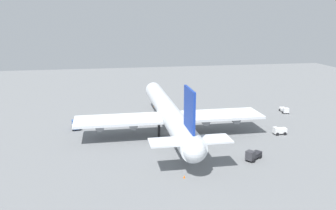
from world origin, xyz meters
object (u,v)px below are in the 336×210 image
maintenance_van (284,110)px  catering_truck (76,125)px  fuel_truck (253,155)px  baggage_tug (280,131)px  safety_cone_tail (184,177)px  cargo_airplane (168,112)px  safety_cone_nose (154,106)px

maintenance_van → catering_truck: size_ratio=1.31×
maintenance_van → fuel_truck: bearing=143.1°
baggage_tug → catering_truck: bearing=75.0°
safety_cone_tail → maintenance_van: bearing=-46.5°
cargo_airplane → safety_cone_nose: (29.84, 0.07, -5.84)m
cargo_airplane → baggage_tug: size_ratio=17.80×
fuel_truck → catering_truck: fuel_truck is taller
baggage_tug → maintenance_van: 24.70m
cargo_airplane → safety_cone_nose: bearing=0.1°
maintenance_van → safety_cone_nose: (15.66, 43.60, -0.66)m
cargo_airplane → baggage_tug: 31.92m
baggage_tug → safety_cone_tail: bearing=123.9°
cargo_airplane → fuel_truck: bearing=-144.9°
catering_truck → safety_cone_tail: catering_truck is taller
fuel_truck → catering_truck: (30.91, 42.25, 0.02)m
catering_truck → safety_cone_nose: size_ratio=7.19×
maintenance_van → catering_truck: (-5.87, 69.90, 0.27)m
cargo_airplane → catering_truck: (8.31, 26.36, -4.91)m
cargo_airplane → safety_cone_tail: (-28.88, 1.90, -5.80)m
baggage_tug → fuel_truck: bearing=136.5°
fuel_truck → safety_cone_nose: size_ratio=8.84×
cargo_airplane → maintenance_van: size_ratio=11.98×
cargo_airplane → fuel_truck: (-22.60, -15.89, -4.94)m
catering_truck → safety_cone_nose: 34.00m
safety_cone_nose → catering_truck: bearing=129.3°
cargo_airplane → baggage_tug: (-6.96, -30.75, -5.00)m
catering_truck → baggage_tug: bearing=-105.0°
safety_cone_nose → safety_cone_tail: bearing=178.2°
baggage_tug → safety_cone_nose: 48.01m
maintenance_van → safety_cone_nose: bearing=70.2°
cargo_airplane → safety_cone_tail: 29.52m
fuel_truck → baggage_tug: size_ratio=1.39×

